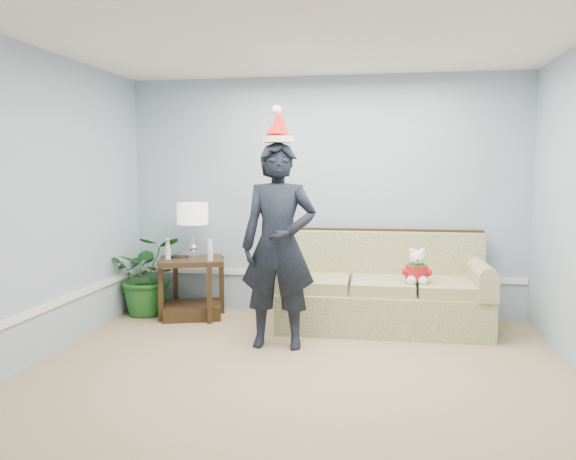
# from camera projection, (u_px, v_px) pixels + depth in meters

# --- Properties ---
(room_shell) EXTENTS (4.54, 5.04, 2.74)m
(room_shell) POSITION_uv_depth(u_px,v_px,m) (284.00, 214.00, 3.94)
(room_shell) COLOR tan
(room_shell) RESTS_ON ground
(wainscot_trim) EXTENTS (4.49, 4.99, 0.06)m
(wainscot_trim) POSITION_uv_depth(u_px,v_px,m) (186.00, 296.00, 5.39)
(wainscot_trim) COLOR white
(wainscot_trim) RESTS_ON room_shell
(sofa) EXTENTS (2.17, 0.98, 1.01)m
(sofa) POSITION_uv_depth(u_px,v_px,m) (382.00, 293.00, 5.94)
(sofa) COLOR #566931
(sofa) RESTS_ON room_shell
(side_table) EXTENTS (0.84, 0.77, 0.67)m
(side_table) POSITION_uv_depth(u_px,v_px,m) (192.00, 294.00, 6.32)
(side_table) COLOR #392614
(side_table) RESTS_ON room_shell
(table_lamp) EXTENTS (0.35, 0.35, 0.62)m
(table_lamp) POSITION_uv_depth(u_px,v_px,m) (193.00, 216.00, 6.29)
(table_lamp) COLOR silver
(table_lamp) RESTS_ON side_table
(candle_pair) EXTENTS (0.55, 0.06, 0.24)m
(candle_pair) POSITION_uv_depth(u_px,v_px,m) (189.00, 250.00, 6.14)
(candle_pair) COLOR silver
(candle_pair) RESTS_ON side_table
(houseplant) EXTENTS (1.03, 0.97, 0.92)m
(houseplant) POSITION_uv_depth(u_px,v_px,m) (149.00, 275.00, 6.42)
(houseplant) COLOR #1E5A20
(houseplant) RESTS_ON room_shell
(man) EXTENTS (0.72, 0.50, 1.91)m
(man) POSITION_uv_depth(u_px,v_px,m) (279.00, 246.00, 5.20)
(man) COLOR black
(man) RESTS_ON room_shell
(santa_hat) EXTENTS (0.30, 0.34, 0.34)m
(santa_hat) POSITION_uv_depth(u_px,v_px,m) (279.00, 127.00, 5.10)
(santa_hat) COLOR white
(santa_hat) RESTS_ON man
(teddy_bear) EXTENTS (0.22, 0.25, 0.36)m
(teddy_bear) POSITION_uv_depth(u_px,v_px,m) (417.00, 270.00, 5.61)
(teddy_bear) COLOR white
(teddy_bear) RESTS_ON sofa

